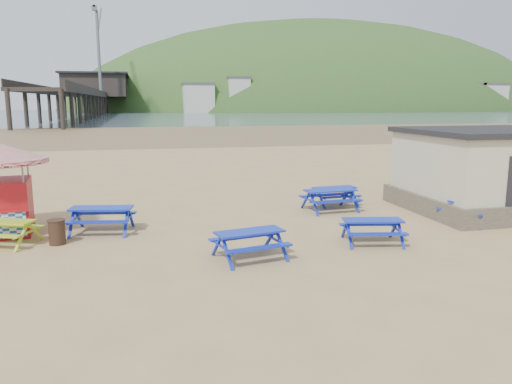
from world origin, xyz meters
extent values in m
plane|color=tan|center=(0.00, 0.00, 0.00)|extent=(400.00, 400.00, 0.00)
plane|color=brown|center=(0.00, 55.00, 0.00)|extent=(400.00, 400.00, 0.00)
plane|color=#42525E|center=(0.00, 170.00, 0.01)|extent=(400.00, 400.00, 0.00)
cube|color=#011CA0|center=(-4.58, 0.92, 0.79)|extent=(2.06, 1.09, 0.05)
cube|color=#011CA0|center=(-4.46, 1.56, 0.49)|extent=(1.97, 0.61, 0.05)
cube|color=#011CA0|center=(-4.69, 0.27, 0.49)|extent=(1.97, 0.61, 0.05)
cube|color=#011CA0|center=(4.40, 3.29, 0.71)|extent=(1.79, 0.83, 0.05)
cube|color=#011CA0|center=(4.35, 3.87, 0.44)|extent=(1.76, 0.39, 0.05)
cube|color=#011CA0|center=(4.45, 2.71, 0.44)|extent=(1.76, 0.39, 0.05)
cube|color=#011CA0|center=(3.81, 2.28, 0.80)|extent=(2.03, 0.93, 0.05)
cube|color=#011CA0|center=(3.76, 2.94, 0.49)|extent=(1.99, 0.44, 0.05)
cube|color=#011CA0|center=(3.87, 1.63, 0.49)|extent=(1.99, 0.44, 0.05)
cube|color=#011CA0|center=(-0.53, -2.88, 0.74)|extent=(1.94, 1.08, 0.05)
cube|color=#011CA0|center=(-0.66, -2.28, 0.46)|extent=(1.84, 0.63, 0.05)
cube|color=#011CA0|center=(-0.40, -3.48, 0.46)|extent=(1.84, 0.63, 0.05)
cube|color=#011CA0|center=(3.35, -2.28, 0.71)|extent=(1.84, 1.01, 0.05)
cube|color=#011CA0|center=(3.46, -1.71, 0.44)|extent=(1.75, 0.58, 0.05)
cube|color=#011CA0|center=(3.23, -2.85, 0.44)|extent=(1.75, 0.58, 0.05)
cube|color=#011CA0|center=(7.95, -0.63, 0.81)|extent=(2.13, 1.56, 0.06)
cube|color=#011CA0|center=(7.66, -0.03, 0.50)|extent=(1.91, 1.11, 0.06)
cube|color=#011CA0|center=(8.24, -1.22, 0.50)|extent=(1.91, 1.11, 0.06)
cube|color=#9BCC0F|center=(-7.26, 0.07, 0.70)|extent=(1.86, 1.28, 0.05)
cube|color=#9BCC0F|center=(-7.04, 0.61, 0.43)|extent=(1.70, 0.88, 0.05)
cylinder|color=#342416|center=(-5.78, -0.24, 0.36)|extent=(0.48, 0.48, 0.72)
cylinder|color=#342416|center=(-5.78, -0.24, 0.73)|extent=(0.51, 0.51, 0.03)
cube|color=#665B4C|center=(10.50, 1.00, 0.35)|extent=(7.40, 5.40, 0.70)
cube|color=beige|center=(10.50, 1.00, 1.85)|extent=(7.00, 5.00, 2.30)
cube|color=black|center=(10.50, 1.00, 3.05)|extent=(7.30, 5.30, 0.20)
cube|color=black|center=(-18.00, 175.00, 6.00)|extent=(9.00, 220.00, 0.60)
cube|color=black|center=(-18.00, 186.00, 10.00)|extent=(22.00, 30.00, 8.00)
cube|color=black|center=(-18.00, 186.00, 14.30)|extent=(24.00, 32.00, 0.60)
cylinder|color=slate|center=(-15.00, 164.00, 20.00)|extent=(1.00, 1.00, 28.00)
cube|color=slate|center=(-15.00, 178.00, 33.00)|extent=(0.60, 25.63, 12.38)
ellipsoid|color=#2D4C1E|center=(90.00, 230.00, -10.00)|extent=(264.00, 144.00, 108.00)
camera|label=1|loc=(-3.32, -15.48, 4.16)|focal=35.00mm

